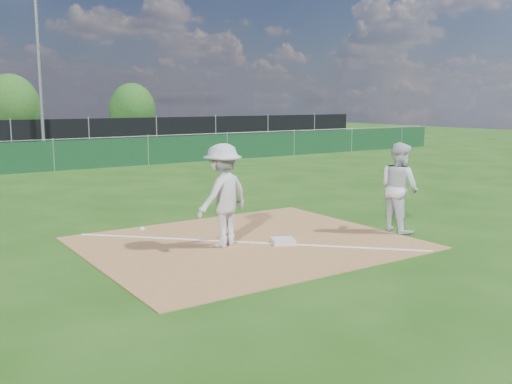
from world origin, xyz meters
TOP-DOWN VIEW (x-y plane):
  - ground at (0.00, 10.00)m, footprint 90.00×90.00m
  - infield_dirt at (0.00, 1.00)m, footprint 6.00×5.00m
  - foul_line at (0.00, 1.00)m, footprint 5.01×5.01m
  - green_fence at (0.00, 15.00)m, footprint 44.00×0.05m
  - black_fence at (0.00, 23.00)m, footprint 46.00×0.04m
  - light_pole at (1.50, 22.70)m, footprint 0.16×0.16m
  - first_base at (0.55, 0.55)m, footprint 0.56×0.56m
  - play_at_first at (-0.51, 1.05)m, footprint 2.54×1.09m
  - runner at (3.25, 0.09)m, footprint 0.84×1.01m
  - car_mid at (0.66, 26.71)m, footprint 4.74×3.09m
  - car_right at (3.54, 27.10)m, footprint 5.28×3.49m
  - tree_mid at (2.10, 33.60)m, footprint 3.86×3.86m
  - tree_right at (10.47, 32.77)m, footprint 3.43×3.43m

SIDE VIEW (x-z plane):
  - ground at x=0.00m, z-range 0.00..0.00m
  - infield_dirt at x=0.00m, z-range 0.00..0.02m
  - foul_line at x=0.00m, z-range 0.02..0.03m
  - first_base at x=0.55m, z-range 0.02..0.11m
  - green_fence at x=0.00m, z-range 0.00..1.20m
  - car_right at x=3.54m, z-range 0.01..1.43m
  - car_mid at x=0.66m, z-range 0.01..1.48m
  - black_fence at x=0.00m, z-range 0.00..1.80m
  - runner at x=3.25m, z-range 0.00..1.90m
  - play_at_first at x=-0.51m, z-range 0.02..1.97m
  - tree_right at x=10.47m, z-range 0.06..4.13m
  - tree_mid at x=2.10m, z-range 0.07..4.64m
  - light_pole at x=1.50m, z-range 0.00..8.00m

